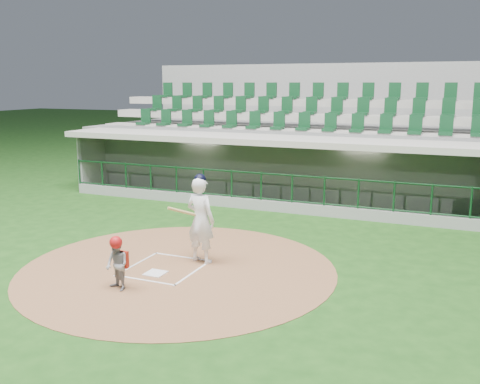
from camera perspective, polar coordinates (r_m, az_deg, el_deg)
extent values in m
plane|color=#184112|center=(12.75, -7.34, -7.67)|extent=(120.00, 120.00, 0.00)
cylinder|color=brown|center=(12.44, -6.60, -8.12)|extent=(7.20, 7.20, 0.01)
cube|color=white|center=(12.18, -9.01, -8.55)|extent=(0.43, 0.43, 0.02)
cube|color=silver|center=(12.89, -10.93, -7.50)|extent=(0.05, 1.80, 0.01)
cube|color=white|center=(12.15, -4.96, -8.52)|extent=(0.05, 1.80, 0.01)
cube|color=white|center=(13.20, -6.13, -6.90)|extent=(1.55, 0.05, 0.01)
cube|color=white|center=(11.83, -10.17, -9.23)|extent=(1.55, 0.05, 0.01)
cube|color=gray|center=(19.47, 3.85, -2.52)|extent=(15.00, 3.00, 0.10)
cube|color=slate|center=(20.68, 5.36, 2.24)|extent=(15.00, 0.20, 2.70)
cube|color=beige|center=(20.53, 5.27, 2.88)|extent=(13.50, 0.04, 0.90)
cube|color=gray|center=(22.72, -14.29, 2.77)|extent=(0.20, 3.00, 2.70)
cube|color=#A19D92|center=(18.75, 3.72, 5.78)|extent=(15.40, 3.50, 0.20)
cube|color=gray|center=(17.89, 2.25, -1.47)|extent=(15.00, 0.15, 0.40)
cube|color=black|center=(17.60, 2.29, 3.54)|extent=(15.00, 0.01, 0.95)
cube|color=brown|center=(20.38, 4.83, -1.11)|extent=(12.75, 0.40, 0.45)
cube|color=white|center=(20.17, -4.17, 5.81)|extent=(1.30, 0.35, 0.04)
cube|color=white|center=(18.25, 12.93, 4.95)|extent=(1.30, 0.35, 0.04)
imported|color=#B22113|center=(22.54, -9.07, 1.65)|extent=(1.13, 0.68, 1.72)
imported|color=#B11413|center=(20.67, 0.62, 1.09)|extent=(1.14, 0.62, 1.85)
imported|color=#B31813|center=(19.35, 10.98, -0.33)|extent=(0.77, 0.52, 1.53)
imported|color=maroon|center=(19.33, 19.29, -0.80)|extent=(1.48, 0.91, 1.52)
cube|color=slate|center=(22.20, 6.67, 3.64)|extent=(17.00, 6.50, 2.50)
cube|color=#9C968D|center=(20.64, 5.56, 6.28)|extent=(16.60, 0.95, 0.30)
cube|color=gray|center=(21.50, 6.35, 7.94)|extent=(16.60, 0.95, 0.30)
cube|color=gray|center=(22.39, 7.09, 9.48)|extent=(16.60, 0.95, 0.30)
cube|color=gray|center=(25.28, 8.90, 7.67)|extent=(17.00, 0.25, 5.05)
imported|color=white|center=(12.54, -4.22, -3.00)|extent=(0.82, 0.61, 2.04)
sphere|color=black|center=(12.33, -4.29, 1.32)|extent=(0.28, 0.28, 0.28)
cylinder|color=tan|center=(12.39, -5.79, -2.18)|extent=(0.58, 0.79, 0.39)
imported|color=gray|center=(11.26, -12.99, -7.60)|extent=(0.63, 0.56, 1.06)
sphere|color=#B21315|center=(11.11, -13.10, -5.26)|extent=(0.26, 0.26, 0.26)
cube|color=maroon|center=(11.35, -12.57, -7.00)|extent=(0.32, 0.10, 0.35)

